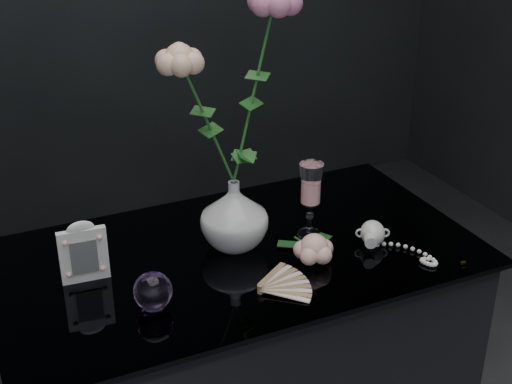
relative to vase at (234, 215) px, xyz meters
name	(u,v)px	position (x,y,z in m)	size (l,w,h in m)	color
vase	(234,215)	(0.00, 0.00, 0.00)	(0.15, 0.15, 0.16)	silver
wine_glass	(310,200)	(0.17, -0.03, 0.01)	(0.05, 0.05, 0.18)	white
picture_frame	(83,251)	(-0.33, 0.00, -0.01)	(0.10, 0.08, 0.14)	white
paperweight	(153,291)	(-0.23, -0.15, -0.04)	(0.08, 0.08, 0.08)	#B883D5
paper_fan	(260,288)	(-0.03, -0.19, -0.07)	(0.21, 0.16, 0.02)	beige
loose_rose	(314,248)	(0.13, -0.13, -0.05)	(0.15, 0.19, 0.07)	#FFB3A4
pearl_jar	(373,232)	(0.28, -0.12, -0.05)	(0.19, 0.20, 0.06)	silver
roses	(235,86)	(0.00, 0.00, 0.29)	(0.29, 0.12, 0.47)	#E7B291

